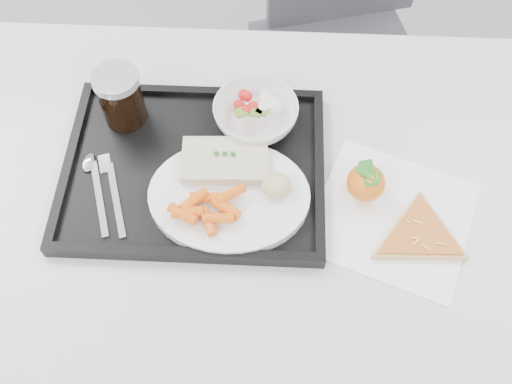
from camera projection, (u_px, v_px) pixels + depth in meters
room at (268, 33)px, 0.27m from camera, size 6.04×7.04×2.84m
table at (267, 215)px, 1.03m from camera, size 1.20×0.80×0.75m
chair at (344, 23)px, 1.50m from camera, size 0.51×0.52×0.93m
tray at (194, 169)px, 1.00m from camera, size 0.45×0.35×0.03m
dinner_plate at (229, 196)px, 0.95m from camera, size 0.27×0.27×0.02m
fish_fillet at (225, 160)px, 0.97m from camera, size 0.15×0.09×0.03m
bread_roll at (276, 186)px, 0.93m from camera, size 0.06×0.05×0.03m
salad_bowl at (256, 114)px, 1.02m from camera, size 0.15×0.15×0.05m
cola_glass at (121, 97)px, 1.00m from camera, size 0.08×0.08×0.11m
cutlery at (101, 183)px, 0.97m from camera, size 0.11×0.17×0.01m
napkin at (393, 217)px, 0.95m from camera, size 0.32×0.31×0.00m
tangerine at (366, 183)px, 0.95m from camera, size 0.08×0.08×0.07m
pizza_slice at (419, 235)px, 0.93m from camera, size 0.25×0.25×0.02m
carrot_pile at (207, 208)px, 0.91m from camera, size 0.12×0.09×0.03m
salad_contents at (261, 104)px, 1.02m from camera, size 0.09×0.07×0.02m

